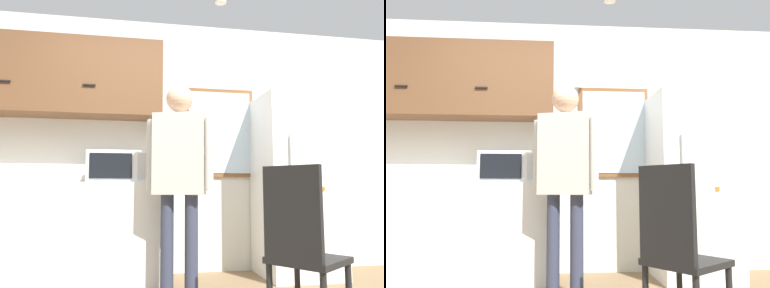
# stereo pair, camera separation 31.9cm
# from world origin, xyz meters

# --- Properties ---
(back_wall) EXTENTS (6.00, 0.06, 2.70)m
(back_wall) POSITION_xyz_m (0.00, 1.91, 1.35)
(back_wall) COLOR silver
(back_wall) RESTS_ON ground_plane
(counter) EXTENTS (2.17, 0.61, 0.93)m
(counter) POSITION_xyz_m (-1.11, 1.57, 0.47)
(counter) COLOR silver
(counter) RESTS_ON ground_plane
(upper_cabinets) EXTENTS (2.17, 0.39, 0.77)m
(upper_cabinets) POSITION_xyz_m (-1.11, 1.69, 1.97)
(upper_cabinets) COLOR brown
(microwave) EXTENTS (0.54, 0.37, 0.29)m
(microwave) POSITION_xyz_m (-0.46, 1.52, 1.08)
(microwave) COLOR white
(microwave) RESTS_ON counter
(person) EXTENTS (0.55, 0.35, 1.76)m
(person) POSITION_xyz_m (0.07, 1.03, 1.08)
(person) COLOR #33384C
(person) RESTS_ON ground_plane
(refrigerator) EXTENTS (0.75, 0.71, 1.83)m
(refrigerator) POSITION_xyz_m (1.35, 1.53, 0.91)
(refrigerator) COLOR white
(refrigerator) RESTS_ON ground_plane
(chair) EXTENTS (0.59, 0.59, 1.02)m
(chair) POSITION_xyz_m (0.72, 0.17, 0.54)
(chair) COLOR black
(chair) RESTS_ON ground_plane
(window) EXTENTS (0.77, 0.05, 0.97)m
(window) POSITION_xyz_m (0.63, 1.87, 1.49)
(window) COLOR brown
(ceiling_light) EXTENTS (0.11, 0.11, 0.01)m
(ceiling_light) POSITION_xyz_m (0.50, 1.26, 2.68)
(ceiling_light) COLOR white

